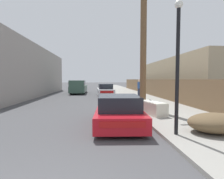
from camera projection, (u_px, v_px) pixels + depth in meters
The scene contains 12 objects.
sidewalk_curb at pixel (126, 92), 25.77m from camera, with size 4.20×63.00×0.12m, color gray.
discarded_fridge at pixel (152, 108), 9.02m from camera, with size 1.08×1.89×0.68m.
parked_sports_car_red at pixel (119, 111), 7.35m from camera, with size 2.12×4.29×1.27m.
car_parked_mid at pixel (105, 90), 20.16m from camera, with size 1.91×4.71×1.42m.
pickup_truck at pixel (78, 87), 23.60m from camera, with size 1.98×5.74×1.79m.
utility_pole at pixel (143, 31), 10.72m from camera, with size 1.80×0.39×9.43m.
street_lamp at pixel (178, 57), 5.59m from camera, with size 0.26×0.26×4.30m.
brush_pile at pixel (216, 123), 5.91m from camera, with size 1.88×1.40×0.66m.
wooden_fence at pixel (154, 88), 19.11m from camera, with size 0.08×35.48×1.81m, color brown.
building_left_block at pixel (12, 72), 20.20m from camera, with size 7.00×21.42×5.64m, color gray.
building_right_house at pixel (186, 78), 20.49m from camera, with size 6.00×17.19×4.16m, color tan.
pedestrian at pixel (139, 88), 18.41m from camera, with size 0.34×0.34×1.77m.
Camera 1 is at (1.10, -1.95, 1.92)m, focal length 28.00 mm.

